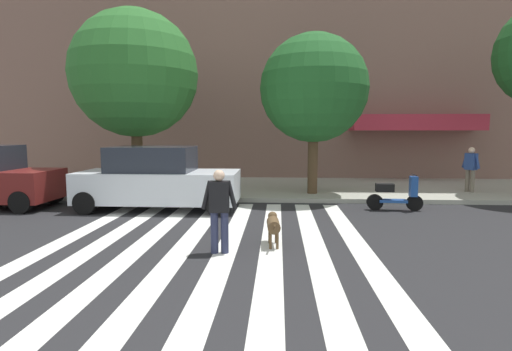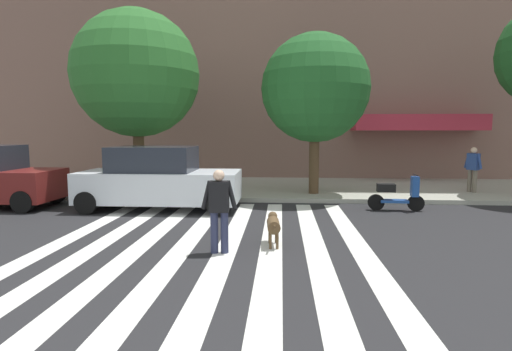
{
  "view_description": "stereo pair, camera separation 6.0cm",
  "coord_description": "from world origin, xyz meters",
  "px_view_note": "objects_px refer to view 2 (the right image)",
  "views": [
    {
      "loc": [
        2.23,
        -0.46,
        2.38
      ],
      "look_at": [
        1.78,
        7.61,
        1.48
      ],
      "focal_mm": 28.08,
      "sensor_mm": 36.0,
      "label": 1
    },
    {
      "loc": [
        2.29,
        -0.46,
        2.38
      ],
      "look_at": [
        1.78,
        7.61,
        1.48
      ],
      "focal_mm": 28.08,
      "sensor_mm": 36.0,
      "label": 2
    }
  ],
  "objects_px": {
    "street_tree_nearest": "(136,74)",
    "pedestrian_bystander": "(473,167)",
    "dog_on_leash": "(273,225)",
    "pedestrian_dog_walker": "(219,206)",
    "parked_car_behind_first": "(159,179)",
    "parked_scooter": "(396,195)",
    "street_tree_middle": "(315,89)"
  },
  "relations": [
    {
      "from": "parked_car_behind_first",
      "to": "dog_on_leash",
      "type": "bearing_deg",
      "value": -46.08
    },
    {
      "from": "street_tree_nearest",
      "to": "dog_on_leash",
      "type": "bearing_deg",
      "value": -50.42
    },
    {
      "from": "parked_car_behind_first",
      "to": "parked_scooter",
      "type": "height_order",
      "value": "parked_car_behind_first"
    },
    {
      "from": "parked_car_behind_first",
      "to": "parked_scooter",
      "type": "xyz_separation_m",
      "value": [
        7.15,
        0.19,
        -0.43
      ]
    },
    {
      "from": "street_tree_nearest",
      "to": "pedestrian_dog_walker",
      "type": "relative_size",
      "value": 3.95
    },
    {
      "from": "parked_car_behind_first",
      "to": "dog_on_leash",
      "type": "relative_size",
      "value": 4.71
    },
    {
      "from": "dog_on_leash",
      "to": "pedestrian_bystander",
      "type": "height_order",
      "value": "pedestrian_bystander"
    },
    {
      "from": "parked_car_behind_first",
      "to": "dog_on_leash",
      "type": "xyz_separation_m",
      "value": [
        3.56,
        -3.7,
        -0.47
      ]
    },
    {
      "from": "parked_scooter",
      "to": "pedestrian_dog_walker",
      "type": "bearing_deg",
      "value": -135.96
    },
    {
      "from": "street_tree_nearest",
      "to": "parked_scooter",
      "type": "bearing_deg",
      "value": -14.17
    },
    {
      "from": "street_tree_nearest",
      "to": "pedestrian_dog_walker",
      "type": "bearing_deg",
      "value": -59.17
    },
    {
      "from": "parked_car_behind_first",
      "to": "pedestrian_bystander",
      "type": "bearing_deg",
      "value": 16.12
    },
    {
      "from": "parked_car_behind_first",
      "to": "dog_on_leash",
      "type": "distance_m",
      "value": 5.15
    },
    {
      "from": "pedestrian_dog_walker",
      "to": "dog_on_leash",
      "type": "xyz_separation_m",
      "value": [
        1.04,
        0.59,
        -0.48
      ]
    },
    {
      "from": "street_tree_nearest",
      "to": "parked_car_behind_first",
      "type": "bearing_deg",
      "value": -58.48
    },
    {
      "from": "parked_car_behind_first",
      "to": "street_tree_nearest",
      "type": "distance_m",
      "value": 4.44
    },
    {
      "from": "dog_on_leash",
      "to": "pedestrian_bystander",
      "type": "bearing_deg",
      "value": 43.64
    },
    {
      "from": "parked_scooter",
      "to": "street_tree_middle",
      "type": "relative_size",
      "value": 0.29
    },
    {
      "from": "parked_car_behind_first",
      "to": "street_tree_nearest",
      "type": "height_order",
      "value": "street_tree_nearest"
    },
    {
      "from": "parked_car_behind_first",
      "to": "pedestrian_bystander",
      "type": "height_order",
      "value": "parked_car_behind_first"
    },
    {
      "from": "street_tree_nearest",
      "to": "pedestrian_bystander",
      "type": "xyz_separation_m",
      "value": [
        12.12,
        0.72,
        -3.3
      ]
    },
    {
      "from": "parked_car_behind_first",
      "to": "pedestrian_dog_walker",
      "type": "xyz_separation_m",
      "value": [
        2.52,
        -4.29,
        0.02
      ]
    },
    {
      "from": "street_tree_middle",
      "to": "dog_on_leash",
      "type": "relative_size",
      "value": 5.51
    },
    {
      "from": "parked_scooter",
      "to": "street_tree_nearest",
      "type": "distance_m",
      "value": 9.69
    },
    {
      "from": "street_tree_middle",
      "to": "pedestrian_bystander",
      "type": "bearing_deg",
      "value": 6.02
    },
    {
      "from": "street_tree_middle",
      "to": "parked_car_behind_first",
      "type": "bearing_deg",
      "value": -153.13
    },
    {
      "from": "parked_scooter",
      "to": "street_tree_middle",
      "type": "height_order",
      "value": "street_tree_middle"
    },
    {
      "from": "dog_on_leash",
      "to": "pedestrian_dog_walker",
      "type": "bearing_deg",
      "value": -150.31
    },
    {
      "from": "parked_car_behind_first",
      "to": "street_tree_nearest",
      "type": "relative_size",
      "value": 0.74
    },
    {
      "from": "street_tree_middle",
      "to": "pedestrian_dog_walker",
      "type": "height_order",
      "value": "street_tree_middle"
    },
    {
      "from": "parked_scooter",
      "to": "pedestrian_bystander",
      "type": "bearing_deg",
      "value": 39.44
    },
    {
      "from": "parked_scooter",
      "to": "street_tree_middle",
      "type": "xyz_separation_m",
      "value": [
        -2.27,
        2.29,
        3.37
      ]
    }
  ]
}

